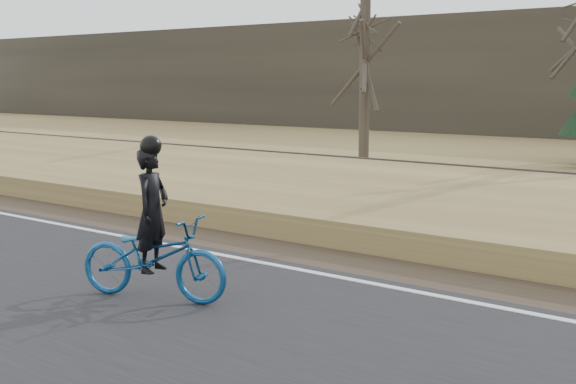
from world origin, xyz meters
The scene contains 2 objects.
cyclist centered at (-5.30, -2.10, 0.69)m, with size 2.09×1.27×2.01m.
bare_tree_far_left centered at (-13.04, 14.05, 3.28)m, with size 0.36×0.36×6.55m, color #453E32.
Camera 1 is at (2.00, -8.46, 2.72)m, focal length 50.00 mm.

